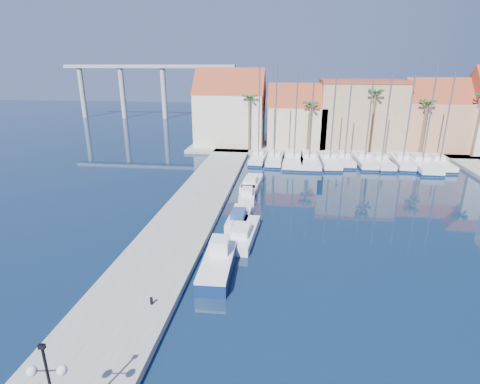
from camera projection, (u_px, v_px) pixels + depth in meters
The scene contains 30 objects.
ground at pixel (273, 298), 24.54m from camera, with size 260.00×260.00×0.00m, color #081C31.
quay_west at pixel (191, 212), 38.21m from camera, with size 6.00×77.00×0.50m, color gray.
shore_north at pixel (340, 147), 68.29m from camera, with size 54.00×16.00×0.50m, color gray.
lamp_post at pixel (48, 377), 14.00m from camera, with size 1.49×0.58×4.43m.
bollard at pixel (151, 301), 22.98m from camera, with size 0.18×0.18×0.46m, color black.
fishing_boat at pixel (218, 263), 27.35m from camera, with size 2.26×6.34×2.20m.
motorboat_west_0 at pixel (242, 233), 32.74m from camera, with size 2.65×7.04×1.40m.
motorboat_west_1 at pixel (239, 217), 36.11m from camera, with size 2.04×5.84×1.40m.
motorboat_west_2 at pixel (247, 194), 42.45m from camera, with size 2.03×5.42×1.40m.
motorboat_west_3 at pixel (252, 183), 46.73m from camera, with size 2.40×6.42×1.40m.
sailboat_0 at pixel (259, 157), 59.05m from camera, with size 2.64×8.42×14.17m.
sailboat_1 at pixel (275, 158), 58.39m from camera, with size 2.52×8.87×14.45m.
sailboat_2 at pixel (294, 159), 58.04m from camera, with size 3.58×11.24×13.80m.
sailboat_3 at pixel (309, 160), 57.65m from camera, with size 3.23×11.02×12.66m.
sailboat_4 at pixel (329, 160), 57.32m from camera, with size 2.95×10.07×13.59m.
sailboat_5 at pixel (344, 159), 57.81m from camera, with size 2.63×8.21×11.76m.
sailboat_6 at pixel (364, 160), 57.34m from camera, with size 2.69×9.44×12.49m.
sailboat_7 at pixel (381, 161), 56.52m from camera, with size 2.74×8.78×13.14m.
sailboat_8 at pixel (402, 161), 56.53m from camera, with size 2.96×8.96×13.23m.
sailboat_9 at pixel (421, 163), 55.73m from camera, with size 3.19×11.40×14.75m.
sailboat_10 at pixel (438, 162), 55.83m from camera, with size 2.42×8.81×13.70m.
building_0 at pixel (230, 111), 67.74m from camera, with size 12.30×9.00×13.50m.
building_1 at pixel (297, 119), 66.69m from camera, with size 10.30×8.00×11.00m.
building_2 at pixel (360, 114), 65.99m from camera, with size 14.20×10.20×11.50m.
building_3 at pixel (433, 118), 63.73m from camera, with size 10.30×8.00×12.00m.
palm_0 at pixel (250, 99), 61.74m from camera, with size 2.60×2.60×10.15m.
palm_1 at pixel (311, 106), 60.84m from camera, with size 2.60×2.60×9.15m.
palm_2 at pixel (375, 94), 59.02m from camera, with size 2.60×2.60×11.15m.
palm_3 at pixel (427, 104), 58.51m from camera, with size 2.60×2.60×9.65m.
viaduct at pixel (145, 81), 102.90m from camera, with size 48.00×2.20×14.45m.
Camera 1 is at (0.54, -21.07, 14.51)m, focal length 28.00 mm.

